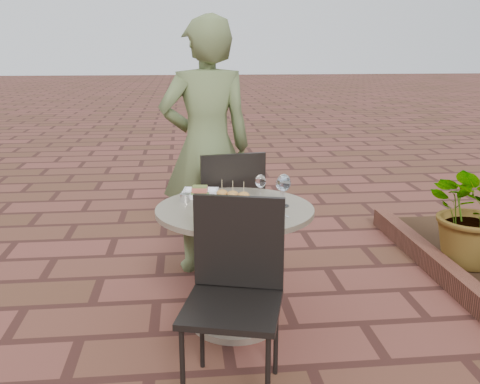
{
  "coord_description": "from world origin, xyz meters",
  "views": [
    {
      "loc": [
        -0.21,
        -2.81,
        1.61
      ],
      "look_at": [
        0.1,
        0.08,
        0.82
      ],
      "focal_mm": 40.0,
      "sensor_mm": 36.0,
      "label": 1
    }
  ],
  "objects": [
    {
      "name": "chair_near",
      "position": [
        0.01,
        -0.49,
        0.55
      ],
      "size": [
        0.54,
        0.54,
        0.93
      ],
      "rotation": [
        0.0,
        0.0,
        -0.26
      ],
      "color": "black",
      "rests_on": "ground"
    },
    {
      "name": "wine_glass_far",
      "position": [
        0.35,
        0.15,
        0.84
      ],
      "size": [
        0.07,
        0.07,
        0.16
      ],
      "color": "white",
      "rests_on": "cafe_table"
    },
    {
      "name": "cafe_table",
      "position": [
        0.07,
        0.08,
        0.48
      ],
      "size": [
        0.9,
        0.9,
        0.73
      ],
      "color": "gray",
      "rests_on": "ground"
    },
    {
      "name": "wine_glass_right",
      "position": [
        0.35,
        0.08,
        0.86
      ],
      "size": [
        0.08,
        0.08,
        0.19
      ],
      "color": "white",
      "rests_on": "cafe_table"
    },
    {
      "name": "steel_ramekin",
      "position": [
        -0.21,
        0.23,
        0.75
      ],
      "size": [
        0.08,
        0.08,
        0.05
      ],
      "primitive_type": "cylinder",
      "rotation": [
        0.0,
        0.0,
        -0.33
      ],
      "color": "silver",
      "rests_on": "cafe_table"
    },
    {
      "name": "diner",
      "position": [
        -0.05,
        0.96,
        0.91
      ],
      "size": [
        0.73,
        0.53,
        1.83
      ],
      "primitive_type": "imported",
      "rotation": [
        0.0,
        0.0,
        3.29
      ],
      "color": "#526034",
      "rests_on": "ground"
    },
    {
      "name": "planter_curb",
      "position": [
        1.6,
        0.3,
        0.07
      ],
      "size": [
        0.12,
        3.0,
        0.15
      ],
      "primitive_type": "cube",
      "color": "brown",
      "rests_on": "ground"
    },
    {
      "name": "cutlery_set",
      "position": [
        0.28,
        -0.07,
        0.73
      ],
      "size": [
        0.14,
        0.19,
        0.0
      ],
      "primitive_type": null,
      "rotation": [
        0.0,
        0.0,
        0.37
      ],
      "color": "silver",
      "rests_on": "cafe_table"
    },
    {
      "name": "plate_sliders",
      "position": [
        0.05,
        0.06,
        0.77
      ],
      "size": [
        0.34,
        0.34,
        0.16
      ],
      "rotation": [
        0.0,
        0.0,
        -0.47
      ],
      "color": "white",
      "rests_on": "cafe_table"
    },
    {
      "name": "plate_tuna",
      "position": [
        0.08,
        -0.16,
        0.75
      ],
      "size": [
        0.32,
        0.32,
        0.03
      ],
      "rotation": [
        0.0,
        0.0,
        -0.15
      ],
      "color": "white",
      "rests_on": "cafe_table"
    },
    {
      "name": "ground",
      "position": [
        0.0,
        0.0,
        0.0
      ],
      "size": [
        60.0,
        60.0,
        0.0
      ],
      "primitive_type": "plane",
      "color": "brown",
      "rests_on": "ground"
    },
    {
      "name": "plate_salmon",
      "position": [
        -0.12,
        0.36,
        0.75
      ],
      "size": [
        0.25,
        0.25,
        0.06
      ],
      "rotation": [
        0.0,
        0.0,
        -0.15
      ],
      "color": "white",
      "rests_on": "cafe_table"
    },
    {
      "name": "potted_plant_a",
      "position": [
        1.89,
        0.68,
        0.48
      ],
      "size": [
        0.84,
        0.75,
        0.85
      ],
      "primitive_type": "imported",
      "rotation": [
        0.0,
        0.0,
        -0.13
      ],
      "color": "#33662D",
      "rests_on": "mulch_bed"
    },
    {
      "name": "wine_glass_mid",
      "position": [
        0.24,
        0.23,
        0.84
      ],
      "size": [
        0.06,
        0.06,
        0.15
      ],
      "color": "white",
      "rests_on": "cafe_table"
    },
    {
      "name": "chair_far",
      "position": [
        0.09,
        0.74,
        0.55
      ],
      "size": [
        0.5,
        0.5,
        0.93
      ],
      "rotation": [
        0.0,
        0.0,
        3.3
      ],
      "color": "black",
      "rests_on": "ground"
    }
  ]
}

